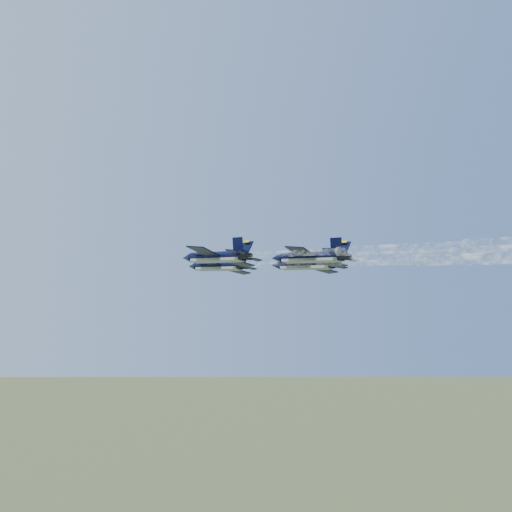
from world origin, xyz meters
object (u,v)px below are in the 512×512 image
jet_left (216,257)px  jet_slot (310,257)px  jet_right (305,265)px  jet_lead (217,266)px

jet_left → jet_slot: bearing=-42.5°
jet_left → jet_right: size_ratio=1.00×
jet_left → jet_slot: 14.50m
jet_lead → jet_slot: (4.65, -21.81, 0.00)m
jet_left → jet_slot: size_ratio=1.00×
jet_left → jet_right: bearing=-0.1°
jet_slot → jet_right: bearing=44.9°
jet_lead → jet_left: size_ratio=1.00×
jet_lead → jet_right: same height
jet_lead → jet_left: 16.68m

